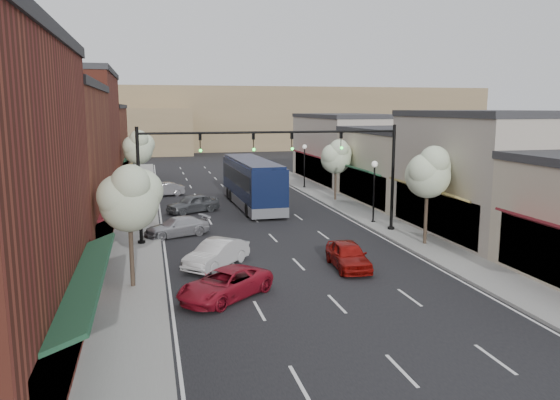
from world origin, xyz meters
TOP-DOWN VIEW (x-y plane):
  - ground at (0.00, 0.00)m, footprint 160.00×160.00m
  - sidewalk_left at (-8.40, 18.50)m, footprint 2.80×73.00m
  - sidewalk_right at (8.40, 18.50)m, footprint 2.80×73.00m
  - curb_left at (-7.00, 18.50)m, footprint 0.25×73.00m
  - curb_right at (7.00, 18.50)m, footprint 0.25×73.00m
  - bldg_left_midnear at (-14.23, 6.00)m, footprint 10.14×14.10m
  - bldg_left_midfar at (-14.24, 20.00)m, footprint 10.14×14.10m
  - bldg_left_far at (-14.22, 36.00)m, footprint 10.14×18.10m
  - bldg_right_midnear at (13.72, 6.00)m, footprint 9.14×12.10m
  - bldg_right_midfar at (13.70, 18.00)m, footprint 9.14×12.10m
  - bldg_right_far at (13.71, 32.00)m, footprint 9.14×16.10m
  - hill_far at (0.00, 90.00)m, footprint 120.00×30.00m
  - hill_near at (-25.00, 78.00)m, footprint 50.00×20.00m
  - signal_mast_right at (5.62, 8.00)m, footprint 8.22×0.46m
  - signal_mast_left at (-5.62, 8.00)m, footprint 8.22×0.46m
  - tree_right_near at (8.35, 3.94)m, footprint 2.85×2.65m
  - tree_right_far at (8.35, 19.94)m, footprint 2.85×2.65m
  - tree_left_near at (-8.25, -0.06)m, footprint 2.85×2.65m
  - tree_left_far at (-8.25, 25.94)m, footprint 2.85×2.65m
  - lamp_post_near at (7.80, 10.50)m, footprint 0.44×0.44m
  - lamp_post_far at (7.80, 28.00)m, footprint 0.44×0.44m
  - coach_bus at (0.80, 19.27)m, footprint 3.08×12.76m
  - red_hatchback at (2.26, 0.74)m, footprint 1.91×4.15m
  - parked_car_a at (-4.43, -2.21)m, footprint 4.83×4.53m
  - parked_car_b at (-4.20, 2.58)m, footprint 3.89×4.10m
  - parked_car_c at (-5.83, 9.91)m, footprint 4.51×2.98m
  - parked_car_d at (-4.20, 17.66)m, footprint 4.51×3.43m
  - parked_car_e at (-6.20, 26.32)m, footprint 3.99×2.18m

SIDE VIEW (x-z plane):
  - ground at x=0.00m, z-range 0.00..0.00m
  - curb_left at x=-7.00m, z-range -0.01..0.16m
  - curb_right at x=7.00m, z-range -0.01..0.16m
  - sidewalk_left at x=-8.40m, z-range 0.00..0.15m
  - sidewalk_right at x=8.40m, z-range 0.00..0.15m
  - parked_car_c at x=-5.83m, z-range 0.00..1.21m
  - parked_car_e at x=-6.20m, z-range 0.00..1.25m
  - parked_car_a at x=-4.43m, z-range 0.00..1.26m
  - red_hatchback at x=2.26m, z-range 0.00..1.38m
  - parked_car_b at x=-4.20m, z-range 0.00..1.38m
  - parked_car_d at x=-4.20m, z-range 0.00..1.43m
  - coach_bus at x=0.80m, z-range 0.07..3.95m
  - lamp_post_near at x=7.80m, z-range 0.79..5.23m
  - lamp_post_far at x=7.80m, z-range 0.79..5.23m
  - bldg_right_midfar at x=13.70m, z-range -0.03..6.37m
  - bldg_right_far at x=13.71m, z-range -0.04..7.36m
  - bldg_right_midnear at x=13.72m, z-range -0.04..7.86m
  - tree_right_far at x=8.35m, z-range 1.28..6.70m
  - hill_near at x=-25.00m, z-range 0.00..8.00m
  - bldg_left_far at x=-14.22m, z-range -0.04..8.36m
  - tree_left_near at x=-8.25m, z-range 1.38..7.07m
  - tree_right_near at x=8.35m, z-range 1.47..7.43m
  - tree_left_far at x=-8.25m, z-range 1.54..7.67m
  - signal_mast_right at x=5.62m, z-range 1.12..8.12m
  - signal_mast_left at x=-5.62m, z-range 1.12..8.12m
  - bldg_left_midnear at x=-14.23m, z-range -0.04..9.36m
  - bldg_left_midfar at x=-14.24m, z-range -0.05..10.85m
  - hill_far at x=0.00m, z-range 0.00..12.00m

